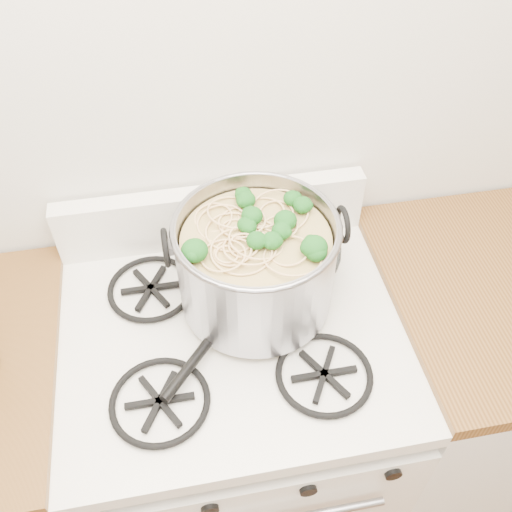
% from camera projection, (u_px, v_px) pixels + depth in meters
% --- Properties ---
extents(gas_range, '(0.76, 0.66, 0.92)m').
position_uv_depth(gas_range, '(237.00, 429.00, 1.61)').
color(gas_range, white).
rests_on(gas_range, ground).
extents(counter_left, '(0.25, 0.65, 0.92)m').
position_uv_depth(counter_left, '(51.00, 456.00, 1.53)').
color(counter_left, silver).
rests_on(counter_left, ground).
extents(stock_pot, '(0.38, 0.35, 0.24)m').
position_uv_depth(stock_pot, '(256.00, 264.00, 1.23)').
color(stock_pot, '#97979F').
rests_on(stock_pot, gas_range).
extents(spatula, '(0.42, 0.42, 0.02)m').
position_uv_depth(spatula, '(232.00, 311.00, 1.27)').
color(spatula, black).
rests_on(spatula, gas_range).
extents(glass_bowl, '(0.12, 0.12, 0.03)m').
position_uv_depth(glass_bowl, '(285.00, 253.00, 1.39)').
color(glass_bowl, white).
rests_on(glass_bowl, gas_range).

